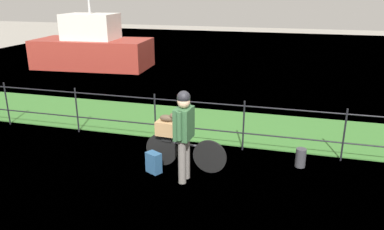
{
  "coord_description": "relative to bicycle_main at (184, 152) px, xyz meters",
  "views": [
    {
      "loc": [
        1.94,
        -5.29,
        3.29
      ],
      "look_at": [
        0.03,
        1.56,
        0.9
      ],
      "focal_mm": 34.89,
      "sensor_mm": 36.0,
      "label": 1
    }
  ],
  "objects": [
    {
      "name": "harbor_water",
      "position": [
        -0.04,
        10.17,
        -0.34
      ],
      "size": [
        30.0,
        30.0,
        0.0
      ],
      "primitive_type": "plane",
      "color": "#426684",
      "rests_on": "ground"
    },
    {
      "name": "iron_fence",
      "position": [
        -0.04,
        1.18,
        0.3
      ],
      "size": [
        18.04,
        0.04,
        1.1
      ],
      "color": "black",
      "rests_on": "ground"
    },
    {
      "name": "moored_boat_near",
      "position": [
        -6.76,
        8.47,
        0.52
      ],
      "size": [
        5.12,
        2.67,
        3.92
      ],
      "color": "#9E3328",
      "rests_on": "ground"
    },
    {
      "name": "terrier_dog",
      "position": [
        -0.33,
        0.02,
        0.66
      ],
      "size": [
        0.32,
        0.16,
        0.18
      ],
      "color": "#4C3D2D",
      "rests_on": "wooden_crate"
    },
    {
      "name": "bicycle_main",
      "position": [
        0.0,
        0.0,
        0.0
      ],
      "size": [
        1.63,
        0.2,
        0.65
      ],
      "color": "black",
      "rests_on": "ground"
    },
    {
      "name": "backpack_on_paving",
      "position": [
        -0.51,
        -0.32,
        -0.14
      ],
      "size": [
        0.33,
        0.29,
        0.4
      ],
      "primitive_type": "cube",
      "rotation": [
        0.0,
        0.0,
        2.65
      ],
      "color": "#28517A",
      "rests_on": "ground"
    },
    {
      "name": "ground_plane",
      "position": [
        -0.04,
        -0.98,
        -0.34
      ],
      "size": [
        60.0,
        60.0,
        0.0
      ],
      "primitive_type": "plane",
      "color": "gray"
    },
    {
      "name": "cyclist_person",
      "position": [
        0.13,
        -0.46,
        0.66
      ],
      "size": [
        0.29,
        0.54,
        1.68
      ],
      "color": "slate",
      "rests_on": "ground"
    },
    {
      "name": "grass_strip",
      "position": [
        -0.04,
        2.52,
        -0.33
      ],
      "size": [
        27.0,
        2.4,
        0.03
      ],
      "primitive_type": "cube",
      "color": "#38702D",
      "rests_on": "ground"
    },
    {
      "name": "mooring_bollard",
      "position": [
        2.16,
        0.68,
        -0.16
      ],
      "size": [
        0.2,
        0.2,
        0.38
      ],
      "primitive_type": "cylinder",
      "color": "#38383D",
      "rests_on": "ground"
    },
    {
      "name": "wooden_crate",
      "position": [
        -0.35,
        0.03,
        0.44
      ],
      "size": [
        0.41,
        0.29,
        0.27
      ],
      "primitive_type": "cube",
      "rotation": [
        0.0,
        0.0,
        -0.07
      ],
      "color": "#A87F51",
      "rests_on": "bicycle_main"
    }
  ]
}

